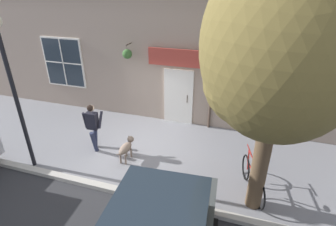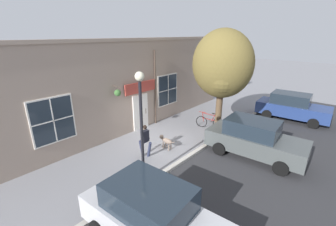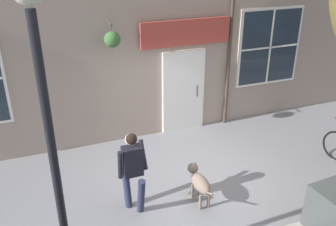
# 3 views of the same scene
# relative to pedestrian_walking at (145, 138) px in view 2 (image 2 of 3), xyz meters

# --- Properties ---
(ground_plane) EXTENTS (90.00, 90.00, 0.00)m
(ground_plane) POSITION_rel_pedestrian_walking_xyz_m (-0.42, 1.46, -0.93)
(ground_plane) COLOR gray
(curb_and_road) EXTENTS (10.10, 28.00, 0.12)m
(curb_and_road) POSITION_rel_pedestrian_walking_xyz_m (5.43, 1.46, -0.91)
(curb_and_road) COLOR #B2ADA3
(curb_and_road) RESTS_ON ground_plane
(storefront_facade) EXTENTS (0.95, 18.00, 5.20)m
(storefront_facade) POSITION_rel_pedestrian_walking_xyz_m (-2.76, 1.45, 1.67)
(storefront_facade) COLOR gray
(storefront_facade) RESTS_ON ground_plane
(pedestrian_walking) EXTENTS (0.63, 0.55, 1.58)m
(pedestrian_walking) POSITION_rel_pedestrian_walking_xyz_m (0.00, 0.00, 0.00)
(pedestrian_walking) COLOR #282D47
(pedestrian_walking) RESTS_ON ground_plane
(dog_on_leash) EXTENTS (1.04, 0.29, 0.65)m
(dog_on_leash) POSITION_rel_pedestrian_walking_xyz_m (0.20, 1.21, -0.51)
(dog_on_leash) COLOR #7F6B5B
(dog_on_leash) RESTS_ON ground_plane
(street_tree_by_curb) EXTENTS (3.35, 3.02, 5.71)m
(street_tree_by_curb) POSITION_rel_pedestrian_walking_xyz_m (0.99, 4.88, 2.82)
(street_tree_by_curb) COLOR brown
(street_tree_by_curb) RESTS_ON ground_plane
(leaning_bicycle) EXTENTS (1.66, 0.60, 1.00)m
(leaning_bicycle) POSITION_rel_pedestrian_walking_xyz_m (0.45, 4.89, -0.55)
(leaning_bicycle) COLOR black
(leaning_bicycle) RESTS_ON ground_plane
(parked_car_nearest_curb) EXTENTS (4.42, 2.17, 1.75)m
(parked_car_nearest_curb) POSITION_rel_pedestrian_walking_xyz_m (3.53, -2.97, -0.05)
(parked_car_nearest_curb) COLOR #B7B7BC
(parked_car_nearest_curb) RESTS_ON ground_plane
(parked_car_mid_block) EXTENTS (4.42, 2.17, 1.75)m
(parked_car_mid_block) POSITION_rel_pedestrian_walking_xyz_m (3.70, 3.37, -0.05)
(parked_car_mid_block) COLOR #474C4C
(parked_car_mid_block) RESTS_ON ground_plane
(parked_car_far_end) EXTENTS (4.42, 2.17, 1.75)m
(parked_car_far_end) POSITION_rel_pedestrian_walking_xyz_m (3.70, 9.71, -0.05)
(parked_car_far_end) COLOR navy
(parked_car_far_end) RESTS_ON ground_plane
(street_lamp) EXTENTS (0.32, 0.32, 4.25)m
(street_lamp) POSITION_rel_pedestrian_walking_xyz_m (1.30, -1.31, 1.90)
(street_lamp) COLOR black
(street_lamp) RESTS_ON ground_plane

